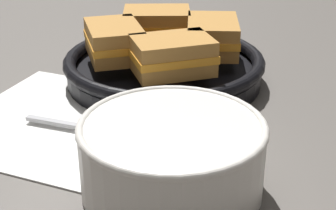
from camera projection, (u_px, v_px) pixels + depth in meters
The scene contains 9 objects.
ground_plane at pixel (128, 130), 0.61m from camera, with size 4.00×4.00×0.00m, color #56514C.
napkin at pixel (80, 123), 0.62m from camera, with size 0.32×0.28×0.00m.
soup_bowl at pixel (172, 152), 0.49m from camera, with size 0.18×0.18×0.07m.
spoon at pixel (102, 131), 0.60m from camera, with size 0.14×0.04×0.01m.
skillet at pixel (165, 67), 0.74m from camera, with size 0.29×0.41×0.04m.
sandwich_near_left at pixel (172, 55), 0.66m from camera, with size 0.12×0.12×0.05m.
sandwich_near_right at pixel (212, 36), 0.73m from camera, with size 0.11×0.12×0.05m.
sandwich_far_left at pixel (157, 24), 0.78m from camera, with size 0.12×0.11×0.05m.
sandwich_far_right at pixel (114, 41), 0.71m from camera, with size 0.12×0.12×0.05m.
Camera 1 is at (0.30, -0.45, 0.29)m, focal length 55.00 mm.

